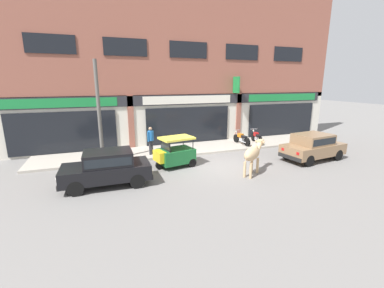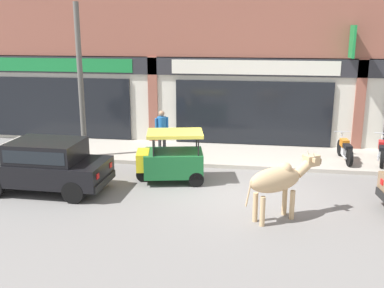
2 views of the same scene
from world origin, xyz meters
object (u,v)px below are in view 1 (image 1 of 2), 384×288
(car_0, at_px, (107,166))
(car_1, at_px, (313,146))
(auto_rickshaw, at_px, (175,154))
(motorcycle_0, at_px, (241,138))
(utility_pole, at_px, (99,112))
(pedestrian, at_px, (151,138))
(cow, at_px, (253,154))
(motorcycle_1, at_px, (257,137))

(car_0, xyz_separation_m, car_1, (10.72, -0.17, 0.00))
(auto_rickshaw, xyz_separation_m, motorcycle_0, (5.42, 2.59, -0.15))
(utility_pole, bearing_deg, car_1, -16.80)
(pedestrian, relative_size, utility_pole, 0.31)
(car_1, height_order, auto_rickshaw, auto_rickshaw)
(car_0, distance_m, utility_pole, 3.64)
(motorcycle_0, xyz_separation_m, pedestrian, (-6.18, -0.38, 0.60))
(car_0, distance_m, motorcycle_0, 9.56)
(cow, distance_m, motorcycle_1, 6.04)
(pedestrian, height_order, utility_pole, utility_pole)
(car_1, height_order, pedestrian, pedestrian)
(motorcycle_0, bearing_deg, utility_pole, -174.65)
(utility_pole, bearing_deg, auto_rickshaw, -27.37)
(car_0, height_order, car_1, same)
(cow, bearing_deg, pedestrian, 130.02)
(car_1, bearing_deg, utility_pole, 163.20)
(car_0, bearing_deg, utility_pole, 92.21)
(motorcycle_1, relative_size, pedestrian, 1.12)
(cow, height_order, motorcycle_0, cow)
(car_0, relative_size, motorcycle_1, 2.03)
(utility_pole, bearing_deg, car_0, -87.79)
(cow, height_order, motorcycle_1, cow)
(car_0, relative_size, motorcycle_0, 2.01)
(motorcycle_0, bearing_deg, car_1, -63.89)
(car_1, height_order, motorcycle_1, car_1)
(utility_pole, bearing_deg, pedestrian, 9.52)
(utility_pole, bearing_deg, motorcycle_0, 5.35)
(auto_rickshaw, bearing_deg, pedestrian, 108.96)
(motorcycle_1, height_order, utility_pole, utility_pole)
(motorcycle_1, bearing_deg, pedestrian, -177.36)
(car_0, xyz_separation_m, motorcycle_0, (8.71, 3.93, -0.30))
(auto_rickshaw, distance_m, pedestrian, 2.38)
(motorcycle_1, distance_m, utility_pole, 10.26)
(cow, xyz_separation_m, car_1, (4.38, 0.82, -0.19))
(cow, relative_size, pedestrian, 1.15)
(cow, relative_size, utility_pole, 0.36)
(motorcycle_0, relative_size, pedestrian, 1.13)
(car_0, distance_m, motorcycle_1, 10.62)
(car_1, distance_m, motorcycle_0, 4.57)
(utility_pole, bearing_deg, motorcycle_1, 4.48)
(cow, distance_m, utility_pole, 7.83)
(cow, height_order, utility_pole, utility_pole)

